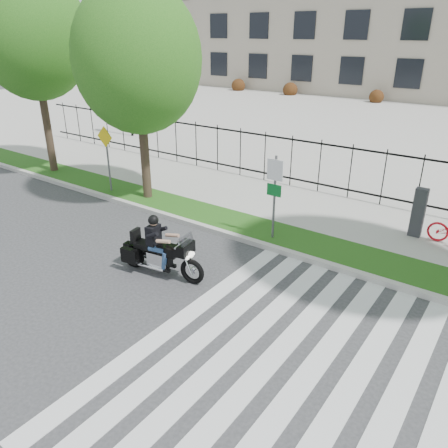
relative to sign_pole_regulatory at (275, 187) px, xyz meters
The scene contains 13 objects.
ground 5.24m from the sign_pole_regulatory, 112.08° to the right, with size 120.00×120.00×0.00m, color #323335.
curb 2.54m from the sign_pole_regulatory, 165.54° to the right, with size 60.00×0.20×0.15m, color #B7B4AC.
grass_verge 2.52m from the sign_pole_regulatory, 168.70° to the left, with size 60.00×1.50×0.15m, color #265715.
sidewalk 3.80m from the sign_pole_regulatory, 122.90° to the left, with size 60.00×3.50×0.15m, color #AFACA4.
plaza 20.57m from the sign_pole_regulatory, 95.20° to the left, with size 80.00×34.00×0.10m, color #AFACA4.
crosswalk_stripes 5.73m from the sign_pole_regulatory, 57.05° to the right, with size 5.70×8.00×0.01m, color silver, non-canonical shape.
iron_fence 5.02m from the sign_pole_regulatory, 111.90° to the left, with size 30.00×0.06×2.00m, color black, non-canonical shape.
lamp_post_left 15.79m from the sign_pole_regulatory, 151.83° to the left, with size 1.06×0.70×4.25m.
street_tree_0 12.03m from the sign_pole_regulatory, behind, with size 4.43×4.43×8.09m.
street_tree_1 6.44m from the sign_pole_regulatory, behind, with size 4.29×4.29×7.30m.
sign_pole_regulatory is the anchor object (origin of this frame).
sign_pole_warning 7.18m from the sign_pole_regulatory, behind, with size 0.78×0.09×2.49m.
motorcycle_rider 3.78m from the sign_pole_regulatory, 112.50° to the right, with size 2.55×0.89×1.97m.
Camera 1 is at (7.58, -5.84, 5.81)m, focal length 35.00 mm.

